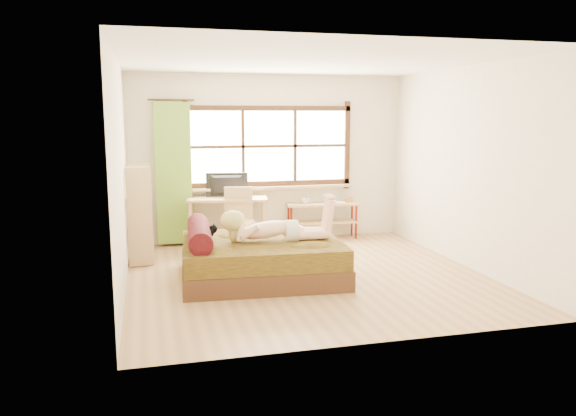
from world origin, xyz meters
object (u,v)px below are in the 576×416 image
object	(u,v)px
pipe_shelf	(323,212)
chair	(239,216)
bookshelf	(139,214)
kitten	(203,232)
desk	(228,204)
bed	(258,258)
woman	(274,217)

from	to	relation	value
pipe_shelf	chair	bearing A→B (deg)	-159.01
pipe_shelf	bookshelf	bearing A→B (deg)	-161.34
kitten	desk	size ratio (longest dim) A/B	0.23
bed	pipe_shelf	world-z (taller)	bed
woman	pipe_shelf	bearing A→B (deg)	61.51
pipe_shelf	desk	bearing A→B (deg)	-172.56
kitten	desk	xyz separation A→B (m)	(0.57, 1.83, 0.06)
chair	pipe_shelf	bearing A→B (deg)	27.28
kitten	chair	world-z (taller)	chair
woman	desk	size ratio (longest dim) A/B	1.06
woman	kitten	size ratio (longest dim) A/B	4.67
pipe_shelf	bookshelf	distance (m)	3.08
kitten	desk	distance (m)	1.91
woman	pipe_shelf	xyz separation A→B (m)	(1.32, 2.10, -0.35)
kitten	bookshelf	distance (m)	1.37
bed	woman	bearing A→B (deg)	-11.26
chair	desk	bearing A→B (deg)	117.07
kitten	bookshelf	size ratio (longest dim) A/B	0.22
woman	bookshelf	size ratio (longest dim) A/B	1.03
bed	desk	world-z (taller)	desk
bed	desk	xyz separation A→B (m)	(-0.10, 1.92, 0.40)
chair	pipe_shelf	world-z (taller)	chair
desk	chair	distance (m)	0.40
chair	kitten	bearing A→B (deg)	-105.49
chair	pipe_shelf	distance (m)	1.58
chair	bookshelf	world-z (taller)	bookshelf
bed	chair	bearing A→B (deg)	93.23
woman	bookshelf	distance (m)	2.08
woman	pipe_shelf	size ratio (longest dim) A/B	1.13
pipe_shelf	bed	bearing A→B (deg)	-123.38
bed	desk	distance (m)	1.97
bookshelf	woman	bearing A→B (deg)	-40.20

